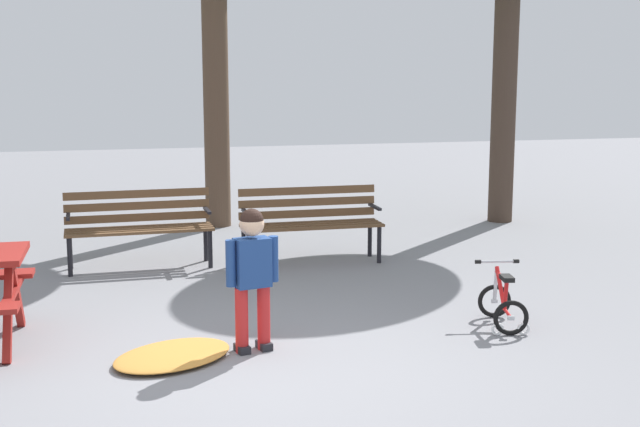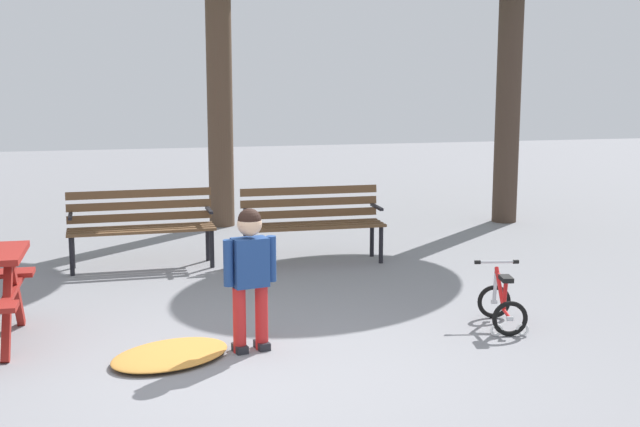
% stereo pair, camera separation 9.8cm
% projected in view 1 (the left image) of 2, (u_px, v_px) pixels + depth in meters
% --- Properties ---
extents(ground, '(36.00, 36.00, 0.00)m').
position_uv_depth(ground, '(254.00, 376.00, 6.13)').
color(ground, gray).
extents(park_bench_far_left, '(1.61, 0.50, 0.85)m').
position_uv_depth(park_bench_far_left, '(139.00, 222.00, 9.41)').
color(park_bench_far_left, brown).
rests_on(park_bench_far_left, ground).
extents(park_bench_left, '(1.60, 0.46, 0.85)m').
position_uv_depth(park_bench_left, '(310.00, 218.00, 9.67)').
color(park_bench_left, brown).
rests_on(park_bench_left, ground).
extents(child_standing, '(0.42, 0.21, 1.13)m').
position_uv_depth(child_standing, '(252.00, 267.00, 6.57)').
color(child_standing, red).
rests_on(child_standing, ground).
extents(kids_bicycle, '(0.45, 0.61, 0.54)m').
position_uv_depth(kids_bicycle, '(503.00, 304.00, 7.28)').
color(kids_bicycle, black).
rests_on(kids_bicycle, ground).
extents(leaf_pile, '(1.18, 1.08, 0.07)m').
position_uv_depth(leaf_pile, '(173.00, 355.00, 6.47)').
color(leaf_pile, '#C68438').
rests_on(leaf_pile, ground).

